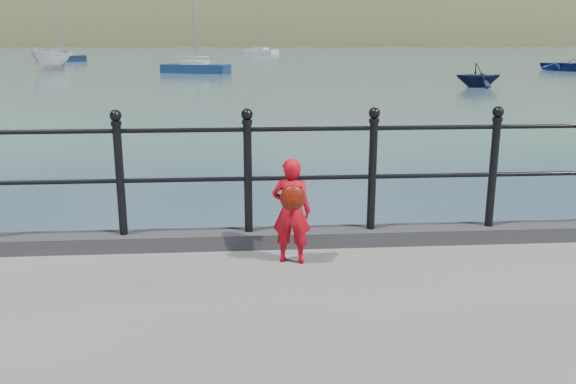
{
  "coord_description": "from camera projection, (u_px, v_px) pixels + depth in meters",
  "views": [
    {
      "loc": [
        -0.64,
        -5.81,
        3.01
      ],
      "look_at": [
        -0.22,
        -0.2,
        1.55
      ],
      "focal_mm": 38.0,
      "sensor_mm": 36.0,
      "label": 1
    }
  ],
  "objects": [
    {
      "name": "ground",
      "position": [
        308.0,
        329.0,
        6.41
      ],
      "size": [
        600.0,
        600.0,
        0.0
      ],
      "primitive_type": "plane",
      "color": "#2D4251",
      "rests_on": "ground"
    },
    {
      "name": "kerb",
      "position": [
        310.0,
        237.0,
        6.0
      ],
      "size": [
        60.0,
        0.3,
        0.15
      ],
      "primitive_type": "cube",
      "color": "#28282B",
      "rests_on": "quay"
    },
    {
      "name": "railing",
      "position": [
        311.0,
        163.0,
        5.81
      ],
      "size": [
        18.11,
        0.11,
        1.2
      ],
      "color": "black",
      "rests_on": "kerb"
    },
    {
      "name": "far_shore",
      "position": [
        339.0,
        100.0,
        245.97
      ],
      "size": [
        830.0,
        200.0,
        156.0
      ],
      "color": "#333A21",
      "rests_on": "ground"
    },
    {
      "name": "child",
      "position": [
        291.0,
        210.0,
        5.43
      ],
      "size": [
        0.4,
        0.34,
        0.96
      ],
      "rotation": [
        0.0,
        0.0,
        2.89
      ],
      "color": "red",
      "rests_on": "quay"
    },
    {
      "name": "launch_blue",
      "position": [
        569.0,
        65.0,
        52.13
      ],
      "size": [
        5.48,
        5.91,
        1.0
      ],
      "primitive_type": "imported",
      "rotation": [
        0.0,
        0.0,
        0.57
      ],
      "color": "navy",
      "rests_on": "ground"
    },
    {
      "name": "launch_white",
      "position": [
        51.0,
        59.0,
        52.18
      ],
      "size": [
        3.17,
        5.26,
        1.91
      ],
      "primitive_type": "imported",
      "rotation": [
        0.0,
        0.0,
        -0.28
      ],
      "color": "silver",
      "rests_on": "ground"
    },
    {
      "name": "launch_navy",
      "position": [
        479.0,
        75.0,
        35.76
      ],
      "size": [
        2.8,
        2.45,
        1.42
      ],
      "primitive_type": "imported",
      "rotation": [
        0.0,
        0.0,
        1.62
      ],
      "color": "#0E1633",
      "rests_on": "ground"
    },
    {
      "name": "sailboat_left",
      "position": [
        64.0,
        59.0,
        69.57
      ],
      "size": [
        4.76,
        3.78,
        6.91
      ],
      "rotation": [
        0.0,
        0.0,
        0.57
      ],
      "color": "#0D1B32",
      "rests_on": "ground"
    },
    {
      "name": "sailboat_port",
      "position": [
        196.0,
        69.0,
        49.02
      ],
      "size": [
        5.76,
        3.72,
        8.05
      ],
      "rotation": [
        0.0,
        0.0,
        -0.39
      ],
      "color": "navy",
      "rests_on": "ground"
    },
    {
      "name": "sailboat_deep",
      "position": [
        261.0,
        52.0,
        97.79
      ],
      "size": [
        5.59,
        5.57,
        8.99
      ],
      "rotation": [
        0.0,
        0.0,
        -0.78
      ],
      "color": "silver",
      "rests_on": "ground"
    }
  ]
}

